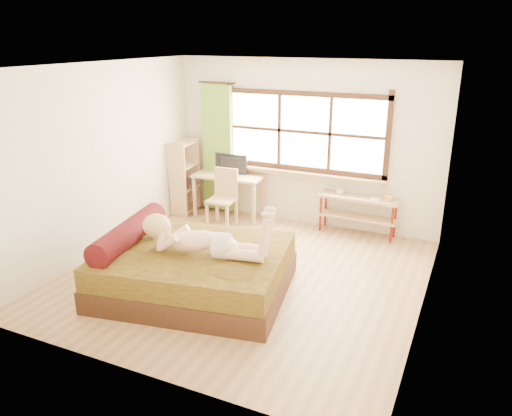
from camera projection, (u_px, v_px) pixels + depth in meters
The scene contains 18 objects.
floor at pixel (245, 275), 6.66m from camera, with size 4.50×4.50×0.00m, color #9E754C.
ceiling at pixel (243, 66), 5.77m from camera, with size 4.50×4.50×0.00m, color white.
wall_back at pixel (304, 144), 8.15m from camera, with size 4.50×4.50×0.00m, color silver.
wall_front at pixel (130, 243), 4.29m from camera, with size 4.50×4.50×0.00m, color silver.
wall_left at pixel (102, 160), 7.10m from camera, with size 4.50×4.50×0.00m, color silver.
wall_right at pixel (433, 202), 5.33m from camera, with size 4.50×4.50×0.00m, color silver.
window at pixel (304, 135), 8.07m from camera, with size 2.80×0.16×1.46m.
curtain at pixel (218, 149), 8.72m from camera, with size 0.55×0.10×2.20m, color olive.
bed at pixel (191, 268), 6.18m from camera, with size 2.51×2.15×0.85m.
woman at pixel (202, 228), 5.87m from camera, with size 1.56×0.45×0.67m, color beige, non-canonical shape.
kitten at pixel (150, 228), 6.41m from camera, with size 0.33×0.13×0.27m, color black, non-canonical shape.
desk at pixel (229, 180), 8.61m from camera, with size 1.24×0.61×0.76m.
monitor at pixel (230, 165), 8.57m from camera, with size 0.59×0.08×0.34m, color black.
chair at pixel (224, 194), 8.31m from camera, with size 0.44×0.44×0.95m.
pipe_shelf at pixel (359, 207), 7.89m from camera, with size 1.26×0.35×0.71m.
cup at pixel (340, 192), 7.95m from camera, with size 0.12×0.12×0.09m, color gray.
book at pixel (371, 198), 7.76m from camera, with size 0.15×0.20×0.02m, color gray.
bookshelf at pixel (185, 177), 8.85m from camera, with size 0.36×0.58×1.29m.
Camera 1 is at (2.63, -5.39, 3.04)m, focal length 35.00 mm.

